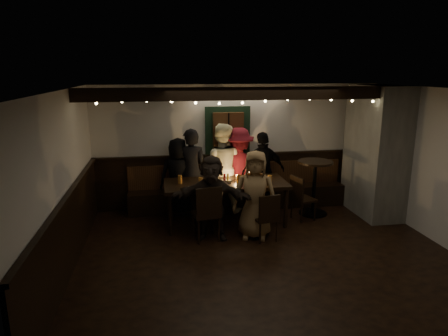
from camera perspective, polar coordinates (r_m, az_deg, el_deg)
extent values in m
cube|color=black|center=(6.63, 5.96, -12.06)|extent=(6.00, 5.00, 0.01)
cube|color=black|center=(5.97, 6.59, 11.10)|extent=(6.00, 5.00, 0.01)
cube|color=white|center=(8.55, 1.77, 3.16)|extent=(6.00, 0.01, 2.60)
cube|color=white|center=(6.11, -22.06, -2.20)|extent=(0.01, 5.00, 2.60)
cube|color=white|center=(7.54, 28.83, 0.00)|extent=(0.01, 5.00, 2.60)
cube|color=black|center=(8.69, 1.77, -1.74)|extent=(6.00, 0.05, 1.10)
cube|color=black|center=(6.34, -21.18, -8.73)|extent=(0.05, 5.00, 1.10)
cube|color=slate|center=(8.56, 20.85, 2.27)|extent=(0.70, 1.40, 2.60)
cube|color=black|center=(8.55, 2.08, -4.28)|extent=(4.60, 0.45, 0.45)
cube|color=#391D0B|center=(8.59, 1.86, -0.89)|extent=(4.60, 0.06, 0.50)
cube|color=black|center=(8.39, 0.53, 5.39)|extent=(0.95, 0.04, 1.00)
cube|color=#391D0B|center=(8.33, 0.60, 5.33)|extent=(0.64, 0.12, 0.76)
cube|color=black|center=(6.94, 4.28, 10.57)|extent=(6.00, 0.16, 0.22)
sphere|color=#FFE599|center=(6.81, -17.76, 8.80)|extent=(0.04, 0.04, 0.04)
sphere|color=#FFE599|center=(6.76, -14.39, 9.19)|extent=(0.04, 0.04, 0.04)
sphere|color=#FFE599|center=(6.74, -10.96, 9.40)|extent=(0.04, 0.04, 0.04)
sphere|color=#FFE599|center=(6.74, -7.51, 9.40)|extent=(0.04, 0.04, 0.04)
sphere|color=#FFE599|center=(6.77, -4.07, 9.27)|extent=(0.04, 0.04, 0.04)
sphere|color=#FFE599|center=(6.82, -0.68, 9.20)|extent=(0.04, 0.04, 0.04)
sphere|color=#FFE599|center=(6.89, 2.66, 9.29)|extent=(0.04, 0.04, 0.04)
sphere|color=#FFE599|center=(6.98, 5.91, 9.49)|extent=(0.04, 0.04, 0.04)
sphere|color=#FFE599|center=(7.10, 9.08, 9.65)|extent=(0.04, 0.04, 0.04)
sphere|color=#FFE599|center=(7.23, 12.14, 9.63)|extent=(0.04, 0.04, 0.04)
sphere|color=#FFE599|center=(7.39, 15.06, 9.42)|extent=(0.04, 0.04, 0.04)
sphere|color=#FFE599|center=(7.56, 17.85, 9.12)|extent=(0.04, 0.04, 0.04)
sphere|color=#FFE599|center=(7.75, 20.50, 8.90)|extent=(0.04, 0.04, 0.04)
sphere|color=#FFE599|center=(7.96, 23.04, 8.83)|extent=(0.04, 0.04, 0.04)
cube|color=black|center=(7.54, 0.25, -2.27)|extent=(2.31, 0.99, 0.07)
cylinder|color=black|center=(7.18, -7.67, -6.68)|extent=(0.08, 0.08, 0.76)
cylinder|color=black|center=(7.95, -7.87, -4.65)|extent=(0.08, 0.08, 0.76)
cylinder|color=black|center=(7.53, 8.82, -5.74)|extent=(0.08, 0.08, 0.76)
cylinder|color=black|center=(8.27, 7.08, -3.90)|extent=(0.08, 0.08, 0.76)
cylinder|color=#BF7226|center=(7.47, -6.31, -1.63)|extent=(0.08, 0.08, 0.15)
cylinder|color=#BF7226|center=(7.28, -3.35, -1.97)|extent=(0.08, 0.08, 0.15)
cylinder|color=silver|center=(7.59, -1.09, -1.30)|extent=(0.08, 0.08, 0.15)
cylinder|color=#BF7226|center=(7.50, 2.14, -1.50)|extent=(0.08, 0.08, 0.15)
cylinder|color=silver|center=(7.85, 3.82, -0.81)|extent=(0.08, 0.08, 0.15)
cylinder|color=#BF7226|center=(7.47, 6.56, -1.63)|extent=(0.08, 0.08, 0.15)
cylinder|color=white|center=(7.13, -4.32, -2.90)|extent=(0.29, 0.29, 0.02)
cube|color=#B2B2B7|center=(7.47, 0.32, -1.94)|extent=(0.18, 0.11, 0.05)
cylinder|color=#990C0C|center=(7.45, 0.07, -1.51)|extent=(0.04, 0.04, 0.18)
cylinder|color=gold|center=(7.46, 0.57, -1.48)|extent=(0.04, 0.04, 0.18)
cylinder|color=silver|center=(7.61, 1.89, -1.52)|extent=(0.05, 0.05, 0.09)
sphere|color=#FFB24C|center=(7.59, 1.89, -1.04)|extent=(0.03, 0.03, 0.03)
cube|color=black|center=(6.95, -2.59, -6.60)|extent=(0.51, 0.51, 0.04)
cube|color=black|center=(6.67, -2.14, -4.95)|extent=(0.45, 0.11, 0.51)
cylinder|color=black|center=(7.24, -1.58, -7.75)|extent=(0.04, 0.04, 0.44)
cylinder|color=black|center=(6.92, -0.70, -8.79)|extent=(0.04, 0.04, 0.44)
cylinder|color=black|center=(7.15, -4.38, -8.06)|extent=(0.04, 0.04, 0.44)
cylinder|color=black|center=(6.83, -3.63, -9.14)|extent=(0.04, 0.04, 0.44)
cube|color=black|center=(6.97, 5.83, -7.14)|extent=(0.45, 0.45, 0.04)
cube|color=black|center=(6.75, 6.52, -5.74)|extent=(0.38, 0.11, 0.44)
cylinder|color=black|center=(7.24, 6.36, -8.09)|extent=(0.03, 0.03, 0.38)
cylinder|color=black|center=(6.99, 7.51, -8.96)|extent=(0.03, 0.03, 0.38)
cylinder|color=black|center=(7.12, 4.09, -8.44)|extent=(0.03, 0.03, 0.38)
cylinder|color=black|center=(6.86, 5.18, -9.35)|extent=(0.03, 0.03, 0.38)
cube|color=black|center=(8.01, 11.31, -4.42)|extent=(0.50, 0.50, 0.04)
cube|color=black|center=(7.83, 10.34, -2.90)|extent=(0.16, 0.39, 0.46)
cylinder|color=black|center=(8.06, 12.86, -6.01)|extent=(0.03, 0.03, 0.39)
cylinder|color=black|center=(7.86, 11.02, -6.41)|extent=(0.03, 0.03, 0.39)
cylinder|color=black|center=(8.29, 11.44, -5.36)|extent=(0.03, 0.03, 0.39)
cylinder|color=black|center=(8.10, 9.62, -5.73)|extent=(0.03, 0.03, 0.39)
cylinder|color=black|center=(8.47, 12.55, -6.28)|extent=(0.57, 0.57, 0.03)
cylinder|color=black|center=(8.31, 12.74, -2.84)|extent=(0.08, 0.08, 1.09)
cylinder|color=black|center=(8.17, 12.94, 0.83)|extent=(0.70, 0.70, 0.04)
imported|color=black|center=(8.16, -6.51, -1.16)|extent=(0.77, 0.51, 1.57)
imported|color=black|center=(8.05, -4.68, -0.57)|extent=(0.71, 0.54, 1.77)
imported|color=#F5F2C7|center=(8.21, -0.35, 0.01)|extent=(1.06, 0.92, 1.84)
imported|color=maroon|center=(8.32, 2.09, -0.17)|extent=(1.18, 0.74, 1.74)
imported|color=black|center=(8.35, 5.58, -0.48)|extent=(1.02, 0.55, 1.65)
imported|color=black|center=(6.88, -1.78, -4.28)|extent=(1.44, 0.76, 1.49)
imported|color=#987549|center=(6.94, 4.43, -3.84)|extent=(0.87, 0.68, 1.56)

